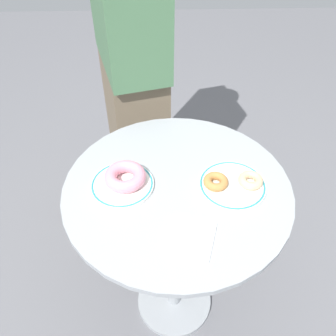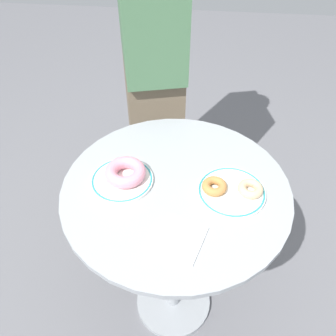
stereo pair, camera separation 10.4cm
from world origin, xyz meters
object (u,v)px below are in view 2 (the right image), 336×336
plate_right (232,192)px  paper_napkin (180,239)px  plate_left (122,180)px  person_figure (152,78)px  donut_glazed (250,189)px  cafe_table (175,230)px  donut_old_fashioned (214,186)px  donut_pink_frosted (125,172)px

plate_right → paper_napkin: plate_right is taller
plate_left → person_figure: (0.01, 0.59, 0.01)m
plate_left → person_figure: person_figure is taller
plate_left → paper_napkin: bearing=-45.2°
plate_right → donut_glazed: bearing=1.0°
cafe_table → plate_left: 0.27m
cafe_table → donut_old_fashioned: size_ratio=10.32×
donut_glazed → paper_napkin: 0.26m
cafe_table → paper_napkin: paper_napkin is taller
plate_left → donut_pink_frosted: size_ratio=1.51×
plate_right → cafe_table: bearing=177.2°
cafe_table → donut_old_fashioned: bearing=-4.1°
plate_left → donut_pink_frosted: bearing=43.0°
donut_pink_frosted → person_figure: person_figure is taller
donut_old_fashioned → person_figure: 0.66m
donut_pink_frosted → donut_glazed: (0.37, -0.02, -0.01)m
plate_left → plate_right: same height
plate_right → donut_pink_frosted: bearing=175.9°
donut_pink_frosted → donut_old_fashioned: donut_pink_frosted is taller
donut_glazed → donut_old_fashioned: bearing=-179.4°
plate_left → cafe_table: bearing=-2.0°
donut_pink_frosted → cafe_table: bearing=-5.6°
cafe_table → donut_glazed: 0.32m
donut_pink_frosted → paper_napkin: size_ratio=1.01×
paper_napkin → plate_right: bearing=52.4°
cafe_table → donut_pink_frosted: donut_pink_frosted is taller
plate_left → donut_glazed: 0.38m
donut_pink_frosted → paper_napkin: bearing=-48.1°
donut_pink_frosted → donut_old_fashioned: bearing=-5.0°
donut_old_fashioned → paper_napkin: donut_old_fashioned is taller
donut_glazed → paper_napkin: donut_glazed is taller
cafe_table → donut_glazed: bearing=-1.9°
cafe_table → paper_napkin: (0.03, -0.19, 0.22)m
donut_glazed → paper_napkin: (-0.19, -0.18, -0.02)m
plate_left → donut_old_fashioned: size_ratio=2.56×
plate_left → donut_old_fashioned: donut_old_fashioned is taller
person_figure → donut_glazed: bearing=-58.4°
plate_right → paper_napkin: size_ratio=1.62×
donut_pink_frosted → person_figure: (-0.00, 0.58, -0.01)m
plate_right → paper_napkin: 0.22m
plate_right → donut_old_fashioned: size_ratio=2.71×
plate_left → paper_napkin: 0.27m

